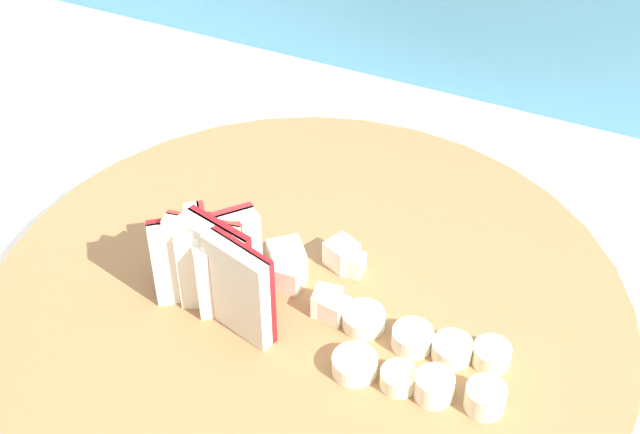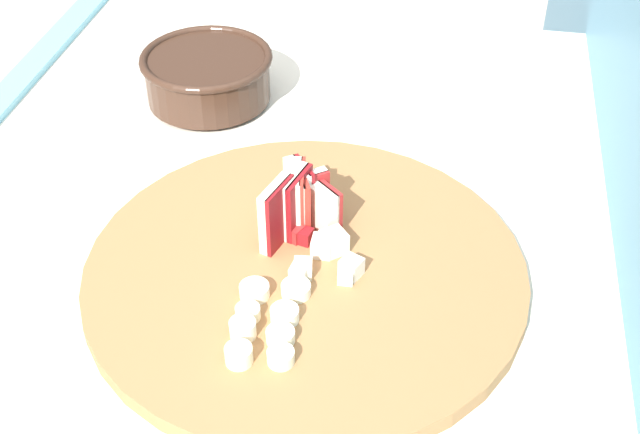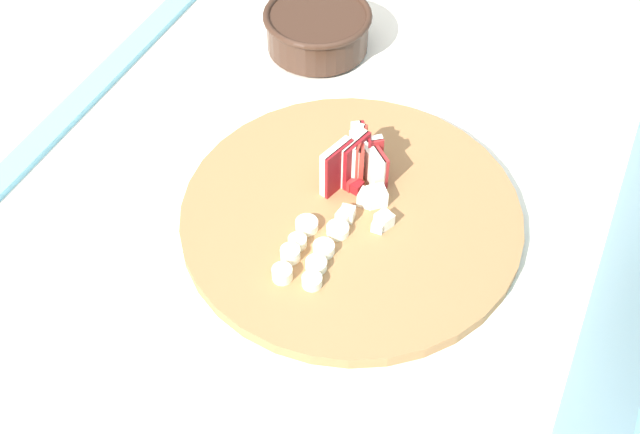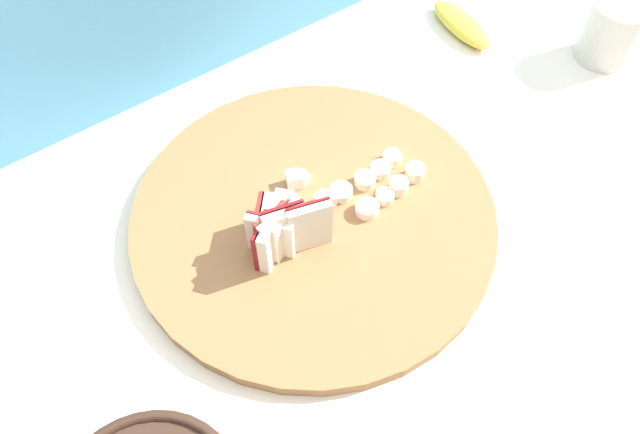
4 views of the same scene
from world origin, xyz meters
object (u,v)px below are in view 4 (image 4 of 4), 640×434
at_px(apple_dice_pile, 298,202).
at_px(banana_peel, 461,24).
at_px(apple_wedge_fan, 280,231).
at_px(banana_slice_rows, 381,183).
at_px(small_jar, 612,32).
at_px(cutting_board, 313,215).

bearing_deg(apple_dice_pile, banana_peel, 18.75).
xyz_separation_m(apple_dice_pile, banana_peel, (0.39, 0.13, -0.02)).
relative_size(apple_wedge_fan, banana_peel, 0.73).
xyz_separation_m(apple_wedge_fan, banana_slice_rows, (0.14, -0.00, -0.02)).
distance_m(apple_dice_pile, small_jar, 0.51).
xyz_separation_m(cutting_board, banana_peel, (0.38, 0.15, 0.00)).
relative_size(cutting_board, apple_dice_pile, 4.95).
bearing_deg(small_jar, apple_dice_pile, 176.61).
bearing_deg(cutting_board, apple_dice_pile, 123.63).
bearing_deg(apple_wedge_fan, apple_dice_pile, 34.81).
xyz_separation_m(cutting_board, apple_wedge_fan, (-0.06, -0.02, 0.04)).
bearing_deg(banana_peel, cutting_board, -158.81).
distance_m(cutting_board, banana_peel, 0.41).
relative_size(apple_dice_pile, small_jar, 1.00).
height_order(cutting_board, apple_dice_pile, apple_dice_pile).
height_order(cutting_board, banana_peel, banana_peel).
distance_m(cutting_board, small_jar, 0.50).
relative_size(apple_wedge_fan, banana_slice_rows, 0.86).
relative_size(banana_peel, small_jar, 1.49).
bearing_deg(banana_slice_rows, small_jar, 0.44).
height_order(cutting_board, banana_slice_rows, banana_slice_rows).
relative_size(apple_wedge_fan, small_jar, 1.09).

